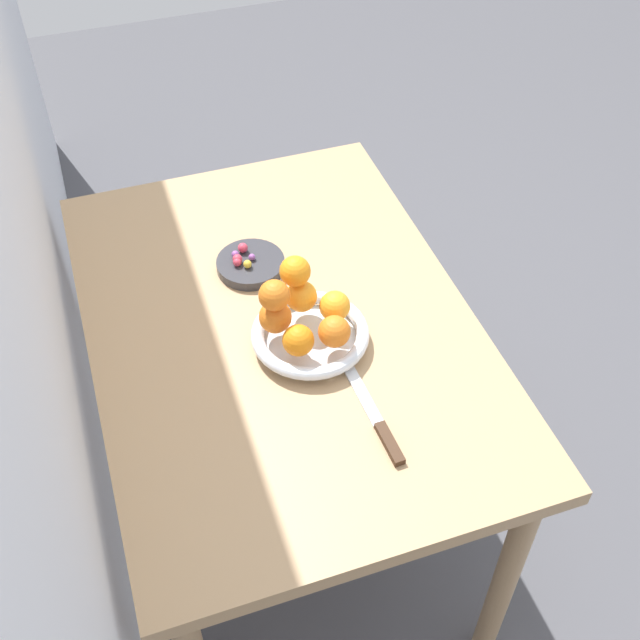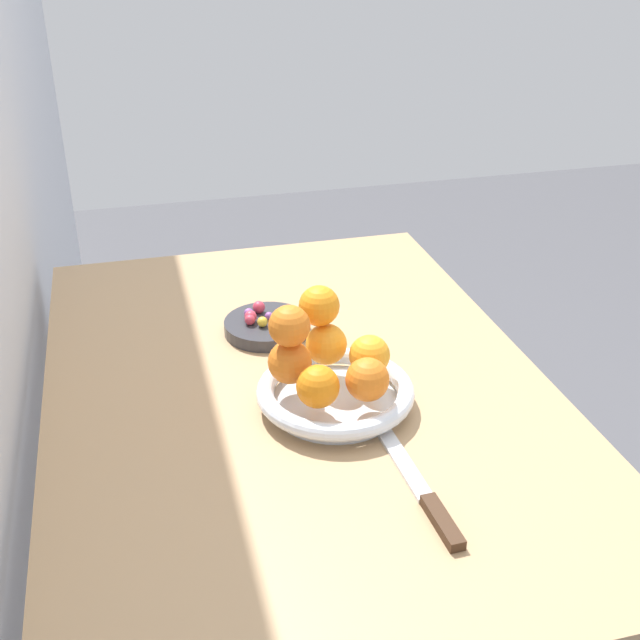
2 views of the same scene
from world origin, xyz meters
TOP-DOWN VIEW (x-y plane):
  - dining_table at (0.00, 0.00)m, footprint 1.10×0.76m
  - fruit_bowl at (-0.08, -0.04)m, footprint 0.23×0.23m
  - candy_dish at (0.17, 0.01)m, footprint 0.15×0.15m
  - orange_0 at (-0.12, -0.00)m, footprint 0.06×0.06m
  - orange_1 at (-0.12, -0.07)m, footprint 0.06×0.06m
  - orange_2 at (-0.06, -0.09)m, footprint 0.06×0.06m
  - orange_3 at (-0.01, -0.04)m, footprint 0.06×0.06m
  - orange_4 at (-0.05, 0.02)m, footprint 0.06×0.06m
  - orange_5 at (-0.06, 0.02)m, footprint 0.06×0.06m
  - orange_6 at (-0.01, -0.03)m, footprint 0.06×0.06m
  - candy_ball_0 at (0.17, 0.04)m, footprint 0.02×0.02m
  - candy_ball_1 at (0.19, 0.04)m, footprint 0.02×0.02m
  - candy_ball_2 at (0.18, 0.04)m, footprint 0.02×0.02m
  - candy_ball_3 at (0.16, 0.02)m, footprint 0.02×0.02m
  - candy_ball_4 at (0.21, 0.02)m, footprint 0.02×0.02m
  - candy_ball_5 at (0.18, 0.01)m, footprint 0.01×0.01m
  - knife at (-0.29, -0.09)m, footprint 0.26×0.03m

SIDE VIEW (x-z plane):
  - dining_table at x=0.00m, z-range 0.28..1.02m
  - knife at x=-0.29m, z-range 0.74..0.75m
  - candy_dish at x=0.17m, z-range 0.74..0.76m
  - fruit_bowl at x=-0.08m, z-range 0.74..0.78m
  - candy_ball_5 at x=0.18m, z-range 0.76..0.78m
  - candy_ball_1 at x=0.19m, z-range 0.76..0.78m
  - candy_ball_3 at x=0.16m, z-range 0.76..0.78m
  - candy_ball_0 at x=0.17m, z-range 0.76..0.78m
  - candy_ball_2 at x=0.18m, z-range 0.76..0.78m
  - candy_ball_4 at x=0.21m, z-range 0.76..0.78m
  - orange_2 at x=-0.06m, z-range 0.78..0.84m
  - orange_0 at x=-0.12m, z-range 0.78..0.84m
  - orange_1 at x=-0.12m, z-range 0.78..0.84m
  - orange_3 at x=-0.01m, z-range 0.78..0.84m
  - orange_4 at x=-0.05m, z-range 0.78..0.84m
  - orange_6 at x=-0.01m, z-range 0.84..0.90m
  - orange_5 at x=-0.06m, z-range 0.84..0.90m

